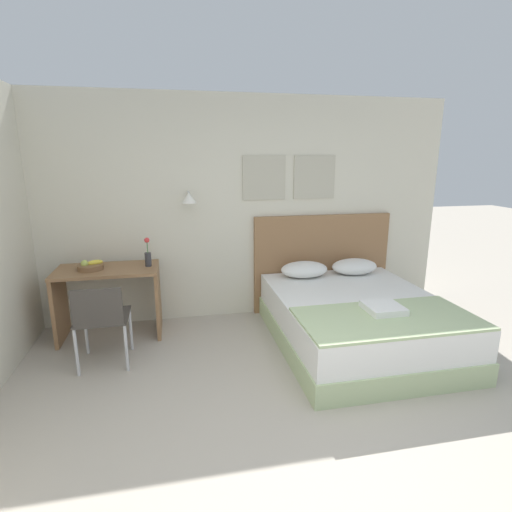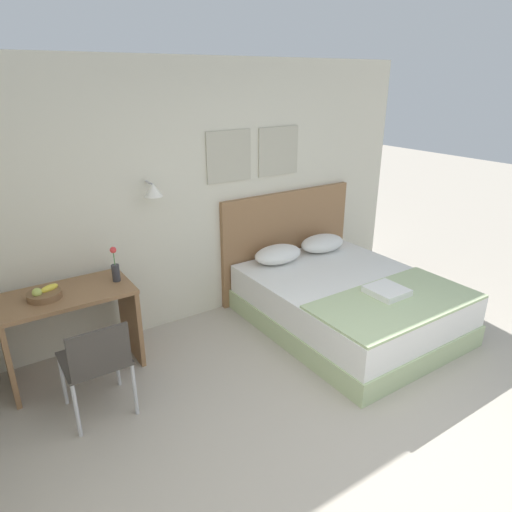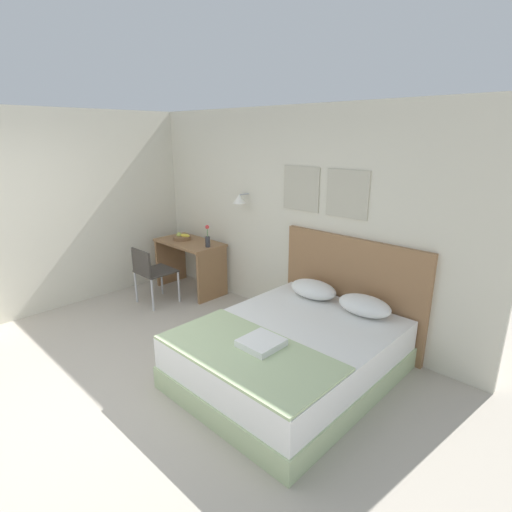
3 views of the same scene
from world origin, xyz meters
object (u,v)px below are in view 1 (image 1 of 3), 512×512
(headboard, at_px, (322,263))
(pillow_left, at_px, (304,269))
(desk_chair, at_px, (101,317))
(pillow_right, at_px, (354,266))
(fruit_bowl, at_px, (90,266))
(flower_vase, at_px, (148,256))
(bed, at_px, (357,321))
(throw_blanket, at_px, (388,318))
(folded_towel_near_foot, at_px, (383,308))
(desk, at_px, (109,290))

(headboard, xyz_separation_m, pillow_left, (-0.33, -0.26, 0.00))
(desk_chair, bearing_deg, pillow_right, 14.92)
(fruit_bowl, bearing_deg, flower_vase, 0.92)
(bed, xyz_separation_m, pillow_right, (0.33, 0.80, 0.36))
(fruit_bowl, bearing_deg, throw_blanket, -25.98)
(bed, distance_m, fruit_bowl, 2.89)
(pillow_left, height_order, folded_towel_near_foot, pillow_left)
(headboard, bearing_deg, fruit_bowl, -173.19)
(pillow_right, relative_size, fruit_bowl, 2.13)
(folded_towel_near_foot, bearing_deg, headboard, 91.11)
(throw_blanket, distance_m, flower_vase, 2.55)
(throw_blanket, height_order, flower_vase, flower_vase)
(bed, bearing_deg, headboard, 90.00)
(headboard, height_order, pillow_left, headboard)
(headboard, height_order, fruit_bowl, headboard)
(headboard, relative_size, folded_towel_near_foot, 5.22)
(throw_blanket, xyz_separation_m, desk, (-2.58, 1.34, -0.01))
(desk_chair, bearing_deg, throw_blanket, -13.93)
(desk, xyz_separation_m, flower_vase, (0.44, -0.00, 0.37))
(bed, xyz_separation_m, folded_towel_near_foot, (0.03, -0.45, 0.32))
(pillow_right, height_order, throw_blanket, pillow_right)
(pillow_left, distance_m, flower_vase, 1.84)
(pillow_left, height_order, flower_vase, flower_vase)
(throw_blanket, relative_size, folded_towel_near_foot, 4.72)
(folded_towel_near_foot, distance_m, flower_vase, 2.50)
(bed, height_order, desk_chair, desk_chair)
(bed, height_order, headboard, headboard)
(pillow_right, relative_size, folded_towel_near_foot, 1.68)
(desk, distance_m, fruit_bowl, 0.33)
(pillow_left, relative_size, pillow_right, 1.00)
(headboard, xyz_separation_m, throw_blanket, (-0.00, -1.66, -0.08))
(pillow_left, relative_size, flower_vase, 1.79)
(bed, xyz_separation_m, fruit_bowl, (-2.74, 0.74, 0.55))
(folded_towel_near_foot, bearing_deg, pillow_right, 76.68)
(bed, distance_m, desk_chair, 2.56)
(desk, bearing_deg, flower_vase, -0.02)
(bed, distance_m, pillow_left, 0.93)
(bed, relative_size, desk, 1.92)
(pillow_left, bearing_deg, throw_blanket, -76.87)
(desk, bearing_deg, throw_blanket, -27.55)
(throw_blanket, xyz_separation_m, flower_vase, (-2.14, 1.34, 0.36))
(bed, distance_m, desk, 2.70)
(headboard, xyz_separation_m, desk_chair, (-2.55, -1.03, -0.11))
(folded_towel_near_foot, bearing_deg, throw_blanket, -101.48)
(folded_towel_near_foot, relative_size, fruit_bowl, 1.27)
(flower_vase, bearing_deg, fruit_bowl, -179.08)
(desk_chair, distance_m, fruit_bowl, 0.79)
(bed, xyz_separation_m, flower_vase, (-2.14, 0.74, 0.64))
(bed, relative_size, pillow_left, 3.61)
(folded_towel_near_foot, xyz_separation_m, flower_vase, (-2.17, 1.20, 0.32))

